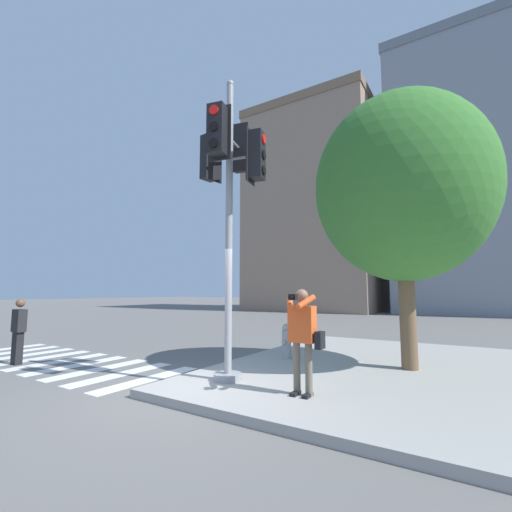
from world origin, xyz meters
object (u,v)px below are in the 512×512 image
at_px(pedestrian_distant, 19,329).
at_px(fire_hydrant, 286,341).
at_px(traffic_signal_pole, 230,179).
at_px(street_tree, 402,188).
at_px(person_photographer, 303,331).

height_order(pedestrian_distant, fire_hydrant, pedestrian_distant).
height_order(traffic_signal_pole, street_tree, street_tree).
bearing_deg(traffic_signal_pole, fire_hydrant, 90.49).
bearing_deg(fire_hydrant, pedestrian_distant, -148.10).
bearing_deg(person_photographer, street_tree, 68.22).
distance_m(person_photographer, fire_hydrant, 2.94).
height_order(street_tree, fire_hydrant, street_tree).
distance_m(traffic_signal_pole, person_photographer, 3.14).
relative_size(traffic_signal_pole, fire_hydrant, 6.98).
bearing_deg(pedestrian_distant, fire_hydrant, 31.90).
height_order(pedestrian_distant, street_tree, street_tree).
bearing_deg(traffic_signal_pole, street_tree, 45.17).
height_order(traffic_signal_pole, fire_hydrant, traffic_signal_pole).
relative_size(person_photographer, fire_hydrant, 1.98).
distance_m(street_tree, fire_hydrant, 4.31).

